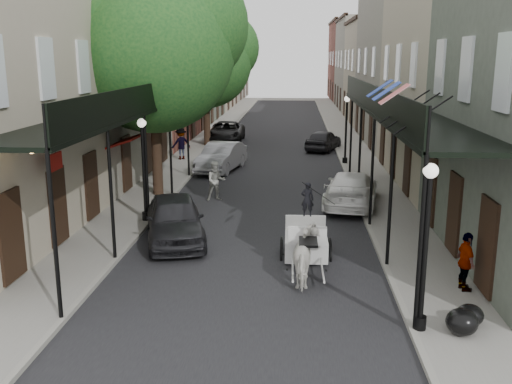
% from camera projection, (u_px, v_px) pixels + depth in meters
% --- Properties ---
extents(ground, '(140.00, 140.00, 0.00)m').
position_uv_depth(ground, '(242.00, 292.00, 14.79)').
color(ground, gray).
rests_on(ground, ground).
extents(road, '(8.00, 90.00, 0.01)m').
position_uv_depth(road, '(273.00, 158.00, 34.19)').
color(road, black).
rests_on(road, ground).
extents(sidewalk_left, '(2.20, 90.00, 0.12)m').
position_uv_depth(sidewalk_left, '(191.00, 156.00, 34.52)').
color(sidewalk_left, gray).
rests_on(sidewalk_left, ground).
extents(sidewalk_right, '(2.20, 90.00, 0.12)m').
position_uv_depth(sidewalk_right, '(357.00, 158.00, 33.84)').
color(sidewalk_right, gray).
rests_on(sidewalk_right, ground).
extents(building_row_left, '(5.00, 80.00, 10.50)m').
position_uv_depth(building_row_left, '(166.00, 65.00, 43.25)').
color(building_row_left, '#A49983').
rests_on(building_row_left, ground).
extents(building_row_right, '(5.00, 80.00, 10.50)m').
position_uv_depth(building_row_right, '(395.00, 66.00, 42.09)').
color(building_row_right, gray).
rests_on(building_row_right, ground).
extents(gallery_left, '(2.20, 18.05, 4.88)m').
position_uv_depth(gallery_left, '(130.00, 109.00, 20.94)').
color(gallery_left, black).
rests_on(gallery_left, sidewalk_left).
extents(gallery_right, '(2.20, 18.05, 4.88)m').
position_uv_depth(gallery_right, '(394.00, 111.00, 20.29)').
color(gallery_right, black).
rests_on(gallery_right, sidewalk_right).
extents(tree_near, '(7.31, 6.80, 9.63)m').
position_uv_depth(tree_near, '(163.00, 43.00, 23.43)').
color(tree_near, '#382619').
rests_on(tree_near, sidewalk_left).
extents(tree_far, '(6.45, 6.00, 8.61)m').
position_uv_depth(tree_far, '(211.00, 58.00, 37.17)').
color(tree_far, '#382619').
rests_on(tree_far, sidewalk_left).
extents(lamppost_right_near, '(0.32, 0.32, 3.71)m').
position_uv_depth(lamppost_right_near, '(425.00, 246.00, 12.10)').
color(lamppost_right_near, black).
rests_on(lamppost_right_near, sidewalk_right).
extents(lamppost_left, '(0.32, 0.32, 3.71)m').
position_uv_depth(lamppost_left, '(144.00, 168.00, 20.41)').
color(lamppost_left, black).
rests_on(lamppost_left, sidewalk_left).
extents(lamppost_right_far, '(0.32, 0.32, 3.71)m').
position_uv_depth(lamppost_right_far, '(346.00, 129.00, 31.50)').
color(lamppost_right_far, black).
rests_on(lamppost_right_far, sidewalk_right).
extents(horse, '(0.82, 1.76, 1.48)m').
position_uv_depth(horse, '(308.00, 256.00, 15.25)').
color(horse, silver).
rests_on(horse, ground).
extents(carriage, '(1.57, 2.20, 2.48)m').
position_uv_depth(carriage, '(306.00, 224.00, 17.44)').
color(carriage, black).
rests_on(carriage, ground).
extents(pedestrian_walking, '(0.98, 0.87, 1.68)m').
position_uv_depth(pedestrian_walking, '(216.00, 181.00, 23.95)').
color(pedestrian_walking, '#9C9D94').
rests_on(pedestrian_walking, ground).
extents(pedestrian_sidewalk_left, '(1.36, 1.21, 1.82)m').
position_uv_depth(pedestrian_sidewalk_left, '(181.00, 144.00, 32.88)').
color(pedestrian_sidewalk_left, gray).
rests_on(pedestrian_sidewalk_left, sidewalk_left).
extents(pedestrian_sidewalk_right, '(0.48, 0.94, 1.54)m').
position_uv_depth(pedestrian_sidewalk_right, '(466.00, 262.00, 14.44)').
color(pedestrian_sidewalk_right, gray).
rests_on(pedestrian_sidewalk_right, sidewalk_right).
extents(car_left_near, '(2.88, 4.80, 1.53)m').
position_uv_depth(car_left_near, '(175.00, 219.00, 18.67)').
color(car_left_near, black).
rests_on(car_left_near, ground).
extents(car_left_mid, '(2.43, 4.74, 1.49)m').
position_uv_depth(car_left_mid, '(221.00, 157.00, 30.18)').
color(car_left_mid, '#A8A8AE').
rests_on(car_left_mid, ground).
extents(car_left_far, '(2.45, 5.19, 1.44)m').
position_uv_depth(car_left_far, '(226.00, 132.00, 40.30)').
color(car_left_far, black).
rests_on(car_left_far, ground).
extents(car_right_near, '(2.77, 5.14, 1.41)m').
position_uv_depth(car_right_near, '(351.00, 189.00, 23.11)').
color(car_right_near, white).
rests_on(car_right_near, ground).
extents(car_right_far, '(2.78, 4.22, 1.34)m').
position_uv_depth(car_right_far, '(323.00, 140.00, 36.75)').
color(car_right_far, black).
rests_on(car_right_far, ground).
extents(trash_bags, '(0.94, 1.09, 0.58)m').
position_uv_depth(trash_bags, '(465.00, 319.00, 12.39)').
color(trash_bags, black).
rests_on(trash_bags, sidewalk_right).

